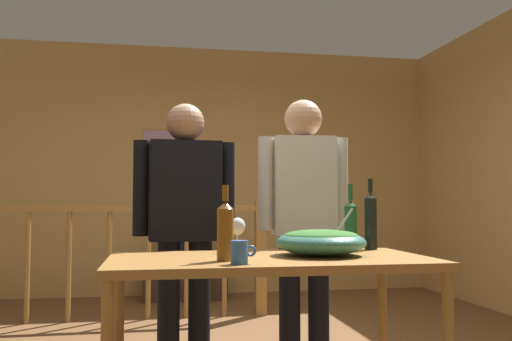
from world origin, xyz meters
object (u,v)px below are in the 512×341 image
(framed_picture, at_px, (166,152))
(salad_bowl, at_px, (321,241))
(serving_table, at_px, (270,273))
(wine_bottle_dark, at_px, (371,220))
(wine_bottle_green, at_px, (351,224))
(mug_blue, at_px, (240,252))
(person_standing_left, at_px, (185,215))
(wine_bottle_amber, at_px, (225,230))
(wine_glass, at_px, (237,228))
(stair_railing, at_px, (154,248))
(person_standing_right, at_px, (304,211))
(tv_console, at_px, (185,279))
(flat_screen_tv, at_px, (185,236))

(framed_picture, xyz_separation_m, salad_bowl, (0.69, -3.79, -0.76))
(serving_table, xyz_separation_m, wine_bottle_dark, (0.63, 0.30, 0.24))
(wine_bottle_green, bearing_deg, salad_bowl, -132.70)
(wine_bottle_green, distance_m, mug_blue, 0.91)
(salad_bowl, relative_size, person_standing_left, 0.27)
(wine_bottle_amber, height_order, wine_bottle_green, wine_bottle_green)
(framed_picture, bearing_deg, serving_table, -83.55)
(wine_glass, height_order, wine_bottle_green, wine_bottle_green)
(salad_bowl, bearing_deg, wine_glass, 144.29)
(person_standing_left, bearing_deg, serving_table, 112.87)
(stair_railing, xyz_separation_m, mug_blue, (0.37, -2.82, 0.21))
(wine_bottle_green, bearing_deg, wine_bottle_amber, -149.81)
(wine_bottle_green, xyz_separation_m, person_standing_right, (-0.15, 0.43, 0.06))
(tv_console, height_order, flat_screen_tv, flat_screen_tv)
(tv_console, relative_size, serving_table, 0.60)
(wine_bottle_green, bearing_deg, wine_bottle_dark, 1.50)
(salad_bowl, bearing_deg, framed_picture, 100.33)
(tv_console, distance_m, person_standing_right, 2.97)
(tv_console, bearing_deg, stair_railing, -108.62)
(stair_railing, xyz_separation_m, flat_screen_tv, (0.33, 0.95, 0.05))
(tv_console, height_order, person_standing_right, person_standing_right)
(wine_bottle_dark, bearing_deg, flat_screen_tv, 104.87)
(wine_bottle_dark, bearing_deg, salad_bowl, -143.16)
(stair_railing, relative_size, flat_screen_tv, 4.87)
(wine_glass, distance_m, person_standing_right, 0.65)
(mug_blue, distance_m, person_standing_left, 1.03)
(serving_table, distance_m, wine_bottle_amber, 0.34)
(flat_screen_tv, distance_m, wine_bottle_green, 3.29)
(salad_bowl, xyz_separation_m, wine_bottle_dark, (0.37, 0.28, 0.09))
(serving_table, bearing_deg, stair_railing, 102.17)
(tv_console, xyz_separation_m, salad_bowl, (0.48, -3.50, 0.65))
(stair_railing, height_order, wine_bottle_dark, wine_bottle_dark)
(mug_blue, height_order, person_standing_left, person_standing_left)
(flat_screen_tv, relative_size, person_standing_left, 0.36)
(framed_picture, relative_size, tv_console, 0.55)
(flat_screen_tv, relative_size, person_standing_right, 0.35)
(person_standing_left, bearing_deg, wine_bottle_green, 150.28)
(salad_bowl, xyz_separation_m, mug_blue, (-0.44, -0.30, -0.02))
(tv_console, bearing_deg, person_standing_left, -92.98)
(wine_glass, bearing_deg, person_standing_right, 42.24)
(mug_blue, bearing_deg, framed_picture, 93.46)
(salad_bowl, bearing_deg, person_standing_right, 81.49)
(wine_bottle_amber, distance_m, mug_blue, 0.17)
(salad_bowl, distance_m, wine_bottle_amber, 0.52)
(salad_bowl, bearing_deg, serving_table, -174.41)
(framed_picture, height_order, wine_bottle_dark, framed_picture)
(tv_console, relative_size, wine_glass, 5.04)
(serving_table, bearing_deg, wine_bottle_amber, -150.02)
(flat_screen_tv, relative_size, wine_bottle_green, 1.64)
(tv_console, height_order, salad_bowl, salad_bowl)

